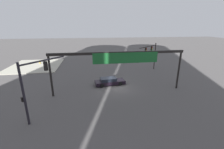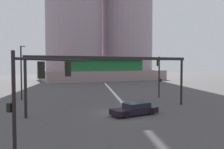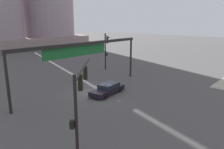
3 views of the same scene
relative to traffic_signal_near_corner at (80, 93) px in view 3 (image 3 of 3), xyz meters
name	(u,v)px [view 3 (image 3 of 3)]	position (x,y,z in m)	size (l,w,h in m)	color
ground_plane	(97,94)	(8.81, 7.68, -4.08)	(202.67, 202.67, 0.00)	#4D4A4A
traffic_signal_near_corner	(80,93)	(0.00, 0.00, 0.00)	(5.43, 4.58, 5.72)	black
traffic_signal_opposite_side	(106,47)	(18.34, 15.06, 0.04)	(3.69, 4.04, 6.24)	black
overhead_sign_gantry	(82,50)	(8.58, 9.70, 0.87)	(18.75, 0.43, 5.90)	black
sedan_car_approaching	(108,89)	(9.73, 6.73, -3.51)	(5.02, 2.33, 1.21)	black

